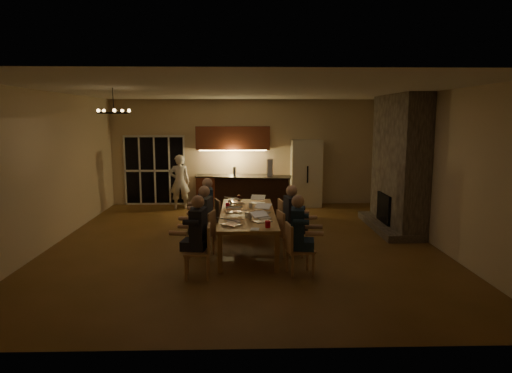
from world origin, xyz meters
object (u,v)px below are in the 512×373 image
object	(u,v)px
person_right_mid	(291,220)
can_cola	(239,198)
person_left_near	(199,235)
person_left_far	(208,210)
plate_far	(265,205)
chair_right_near	(300,249)
plate_left	(234,222)
chair_left_far	(209,220)
plate_near	(265,218)
redcup_near	(268,224)
chair_right_far	(290,220)
can_right	(265,207)
person_right_near	(297,235)
bar_bottle	(234,171)
chandelier	(114,113)
redcup_mid	(228,206)
laptop_e	(235,198)
chair_left_near	(197,251)
bar_island	(253,196)
laptop_d	(261,207)
refrigerator	(306,173)
mug_mid	(250,205)
laptop_a	(231,219)
chair_right_mid	(290,234)
mug_back	(229,202)
standing_person	(180,182)
laptop_c	(233,207)
mug_front	(247,215)
dining_table	(248,230)
laptop_b	(262,216)
bar_blender	(270,168)
can_silver	(250,216)

from	to	relation	value
person_right_mid	can_cola	bearing A→B (deg)	20.29
person_left_near	person_right_mid	bearing A→B (deg)	132.48
person_left_far	plate_far	world-z (taller)	person_left_far
chair_right_near	plate_left	world-z (taller)	chair_right_near
chair_left_far	plate_near	size ratio (longest dim) A/B	3.49
redcup_near	chair_right_far	bearing A→B (deg)	73.33
can_right	plate_near	xyz separation A→B (m)	(-0.05, -0.86, -0.05)
can_cola	person_left_far	bearing A→B (deg)	-132.42
chair_left_far	chair_right_near	xyz separation A→B (m)	(1.73, -2.26, 0.00)
person_right_near	bar_bottle	bearing A→B (deg)	20.55
chandelier	redcup_mid	bearing A→B (deg)	26.18
laptop_e	chair_left_near	bearing A→B (deg)	104.59
bar_island	laptop_d	size ratio (longest dim) A/B	6.52
refrigerator	mug_mid	bearing A→B (deg)	-113.52
person_right_near	laptop_a	world-z (taller)	person_right_near
person_left_far	mug_mid	size ratio (longest dim) A/B	13.80
chair_left_far	laptop_e	size ratio (longest dim) A/B	2.78
bar_island	laptop_e	world-z (taller)	bar_island
chair_right_mid	laptop_d	bearing A→B (deg)	33.41
can_right	person_right_near	bearing A→B (deg)	-75.96
laptop_d	mug_back	world-z (taller)	laptop_d
refrigerator	bar_bottle	bearing A→B (deg)	-152.37
laptop_e	redcup_near	bearing A→B (deg)	131.19
standing_person	plate_near	distance (m)	5.21
chair_left_far	redcup_near	size ratio (longest dim) A/B	7.42
laptop_d	plate_far	bearing A→B (deg)	103.34
chair_right_far	person_right_mid	world-z (taller)	person_right_mid
standing_person	laptop_c	world-z (taller)	standing_person
refrigerator	mug_front	bearing A→B (deg)	-110.15
dining_table	laptop_e	size ratio (longest dim) A/B	9.67
bar_bottle	redcup_mid	bearing A→B (deg)	-91.76
standing_person	plate_far	xyz separation A→B (m)	(2.34, -3.38, -0.04)
person_left_far	laptop_e	size ratio (longest dim) A/B	4.31
chair_right_far	person_right_mid	distance (m)	1.15
chair_right_far	plate_left	world-z (taller)	chair_right_far
chair_left_near	bar_bottle	world-z (taller)	bar_bottle
refrigerator	chair_right_near	bearing A→B (deg)	-98.61
refrigerator	laptop_b	bearing A→B (deg)	-106.11
person_left_near	can_right	world-z (taller)	person_left_near
chandelier	laptop_c	distance (m)	2.94
refrigerator	bar_blender	xyz separation A→B (m)	(-1.16, -1.29, 0.31)
bar_island	plate_near	xyz separation A→B (m)	(0.15, -3.81, 0.22)
laptop_d	plate_near	world-z (taller)	laptop_d
dining_table	laptop_a	world-z (taller)	laptop_a
chair_right_mid	plate_left	world-z (taller)	chair_right_mid
chair_left_far	laptop_c	world-z (taller)	laptop_c
plate_left	laptop_e	bearing A→B (deg)	90.30
redcup_near	can_right	xyz separation A→B (m)	(0.02, 1.58, 0.00)
refrigerator	can_silver	world-z (taller)	refrigerator
chandelier	mug_front	distance (m)	3.13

